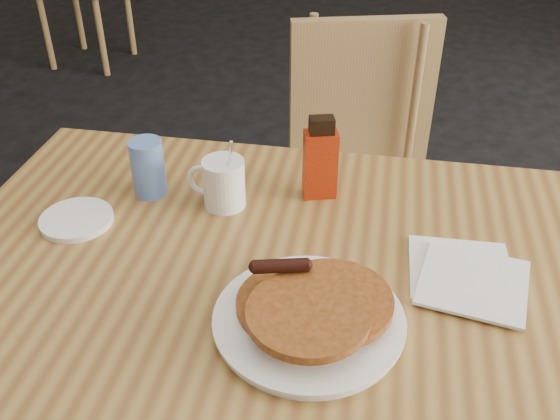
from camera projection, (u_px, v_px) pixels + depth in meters
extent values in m
cube|color=olive|center=(293.00, 279.00, 1.07)|extent=(1.34, 0.96, 0.04)
cube|color=#9B7249|center=(293.00, 286.00, 1.08)|extent=(1.38, 1.00, 0.02)
cylinder|color=#9B7249|center=(560.00, 349.00, 1.44)|extent=(0.04, 0.04, 0.71)
cube|color=#9B7249|center=(345.00, 204.00, 1.77)|extent=(0.53, 0.53, 0.04)
cube|color=#9B7249|center=(362.00, 97.00, 1.78)|extent=(0.40, 0.18, 0.45)
cylinder|color=#9B7249|center=(273.00, 293.00, 1.81)|extent=(0.04, 0.04, 0.42)
cylinder|color=#9B7249|center=(402.00, 243.00, 2.00)|extent=(0.04, 0.04, 0.42)
cylinder|color=#9B7249|center=(46.00, 32.00, 3.63)|extent=(0.04, 0.04, 0.45)
cylinder|color=#9B7249|center=(130.00, 19.00, 3.83)|extent=(0.04, 0.04, 0.45)
cylinder|color=white|center=(309.00, 321.00, 0.95)|extent=(0.28, 0.28, 0.02)
cylinder|color=white|center=(309.00, 318.00, 0.95)|extent=(0.29, 0.29, 0.01)
cylinder|color=#9E5121|center=(295.00, 304.00, 0.96)|extent=(0.18, 0.18, 0.01)
cylinder|color=#9E5121|center=(332.00, 301.00, 0.94)|extent=(0.19, 0.19, 0.01)
cylinder|color=#9E5121|center=(308.00, 314.00, 0.90)|extent=(0.18, 0.18, 0.01)
cylinder|color=black|center=(281.00, 266.00, 0.96)|extent=(0.09, 0.05, 0.02)
cylinder|color=white|center=(224.00, 183.00, 1.20)|extent=(0.08, 0.08, 0.10)
torus|color=white|center=(203.00, 180.00, 1.21)|extent=(0.07, 0.01, 0.07)
cylinder|color=black|center=(223.00, 165.00, 1.18)|extent=(0.07, 0.07, 0.01)
cylinder|color=silver|center=(229.00, 169.00, 1.18)|extent=(0.04, 0.04, 0.14)
cube|color=maroon|center=(320.00, 164.00, 1.22)|extent=(0.07, 0.06, 0.14)
cube|color=black|center=(322.00, 125.00, 1.17)|extent=(0.05, 0.05, 0.03)
cube|color=white|center=(460.00, 271.00, 1.06)|extent=(0.19, 0.19, 0.01)
cube|color=white|center=(473.00, 282.00, 1.03)|extent=(0.19, 0.19, 0.01)
cylinder|color=#567BCA|center=(148.00, 168.00, 1.23)|extent=(0.08, 0.08, 0.12)
cylinder|color=white|center=(77.00, 219.00, 1.18)|extent=(0.18, 0.18, 0.01)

